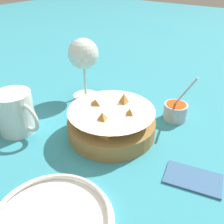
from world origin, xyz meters
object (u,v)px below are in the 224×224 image
at_px(side_plate, 51,221).
at_px(beer_mug, 16,114).
at_px(wine_glass, 83,56).
at_px(food_basket, 112,122).
at_px(sauce_cup, 175,111).

bearing_deg(side_plate, beer_mug, 153.11).
bearing_deg(wine_glass, side_plate, -56.00).
xyz_separation_m(food_basket, wine_glass, (-0.18, 0.11, 0.09)).
relative_size(food_basket, wine_glass, 1.17).
distance_m(sauce_cup, beer_mug, 0.39).
distance_m(beer_mug, side_plate, 0.28).
bearing_deg(food_basket, beer_mug, -147.05).
xyz_separation_m(sauce_cup, beer_mug, (-0.28, -0.27, 0.02)).
xyz_separation_m(food_basket, beer_mug, (-0.19, -0.12, 0.01)).
distance_m(wine_glass, side_plate, 0.44).
relative_size(sauce_cup, wine_glass, 0.72).
relative_size(sauce_cup, side_plate, 0.63).
bearing_deg(sauce_cup, beer_mug, -136.33).
bearing_deg(sauce_cup, side_plate, -94.22).
bearing_deg(sauce_cup, wine_glass, -172.06).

